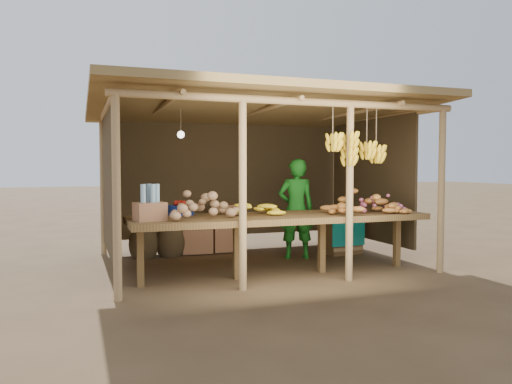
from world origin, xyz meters
name	(u,v)px	position (x,y,z in m)	size (l,w,h in m)	color
ground	(256,262)	(0.00, 0.00, 0.00)	(60.00, 60.00, 0.00)	brown
stall_structure	(257,133)	(0.04, 0.10, 1.93)	(4.70, 3.50, 2.43)	tan
counter	(281,219)	(0.00, -0.95, 0.74)	(3.90, 1.05, 0.80)	brown
potato_heap	(200,203)	(-1.08, -0.99, 0.99)	(1.11, 0.66, 0.37)	tan
sweet_potato_heap	(360,200)	(1.10, -1.11, 0.98)	(1.04, 0.63, 0.36)	#C47932
onion_heap	(378,200)	(1.39, -1.08, 0.98)	(0.69, 0.41, 0.35)	#C15E79
banana_pile	(254,201)	(-0.33, -0.85, 0.98)	(0.68, 0.41, 0.35)	yellow
tomato_basin	(181,209)	(-1.23, -0.52, 0.88)	(0.35, 0.35, 0.19)	navy
bottle_box	(150,207)	(-1.70, -1.08, 0.96)	(0.39, 0.33, 0.43)	#9D6746
vendor	(296,209)	(0.70, 0.10, 0.77)	(0.56, 0.37, 1.54)	#19721B
tarp_crate	(341,235)	(1.58, 0.27, 0.30)	(0.67, 0.59, 0.74)	brown
carton_stack	(218,232)	(-0.31, 1.02, 0.34)	(1.06, 0.44, 0.78)	#9D6746
burlap_sacks	(157,240)	(-1.32, 0.92, 0.27)	(0.88, 0.46, 0.62)	#483821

